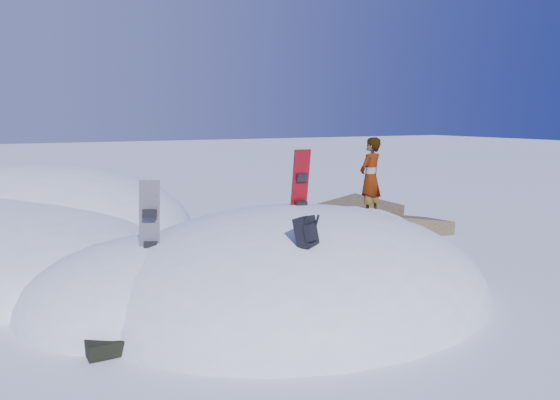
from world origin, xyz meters
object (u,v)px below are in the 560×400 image
snowboard_red (300,194)px  backpack (307,232)px  person (370,178)px  snowboard_dark (150,233)px

snowboard_red → backpack: (-0.97, -1.89, -0.22)m
backpack → person: size_ratio=0.31×
snowboard_red → snowboard_dark: (-2.74, -0.15, -0.40)m
snowboard_red → backpack: 2.14m
snowboard_dark → person: 4.64m
snowboard_dark → person: person is taller
person → backpack: bearing=16.6°
snowboard_dark → person: size_ratio=1.03×
snowboard_red → person: size_ratio=1.03×
snowboard_red → backpack: size_ratio=3.36×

